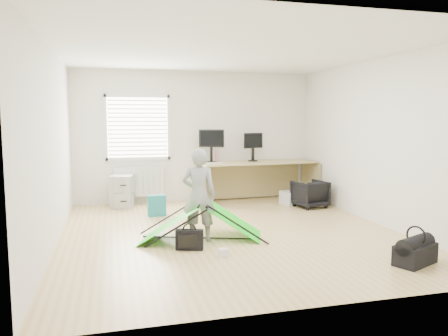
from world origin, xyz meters
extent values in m
plane|color=tan|center=(0.00, 0.00, 0.00)|extent=(5.50, 5.50, 0.00)
cube|color=silver|center=(0.00, 2.75, 1.35)|extent=(5.00, 0.02, 2.70)
cube|color=silver|center=(-1.20, 2.71, 1.55)|extent=(1.20, 0.06, 1.20)
cube|color=silver|center=(-1.20, 2.67, 0.45)|extent=(1.00, 0.12, 0.60)
cube|color=tan|center=(1.22, 2.31, 0.42)|extent=(2.51, 0.96, 0.84)
cube|color=#9B9EA0|center=(-1.53, 2.43, 0.32)|extent=(0.52, 0.62, 0.63)
cube|color=black|center=(0.25, 2.39, 1.08)|extent=(0.51, 0.31, 0.49)
cube|color=black|center=(1.15, 2.42, 1.06)|extent=(0.46, 0.23, 0.44)
cube|color=beige|center=(0.21, 2.13, 0.85)|extent=(0.47, 0.28, 0.02)
cylinder|color=#AD6176|center=(0.36, 2.40, 0.96)|extent=(0.08, 0.08, 0.24)
imported|color=black|center=(2.01, 1.46, 0.27)|extent=(0.67, 0.68, 0.53)
imported|color=gray|center=(-0.54, -0.29, 0.66)|extent=(0.55, 0.45, 1.32)
cube|color=silver|center=(1.83, 1.85, 0.13)|extent=(0.55, 0.46, 0.27)
cube|color=#1C7579|center=(-0.97, 1.43, 0.19)|extent=(0.33, 0.16, 0.38)
cube|color=black|center=(-0.76, -0.70, 0.14)|extent=(0.38, 0.21, 0.27)
cube|color=silver|center=(-0.40, -1.10, 0.05)|extent=(0.13, 0.13, 0.10)
cube|color=black|center=(1.75, -1.94, 0.12)|extent=(0.63, 0.49, 0.24)
camera|label=1|loc=(-1.72, -6.27, 1.74)|focal=35.00mm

